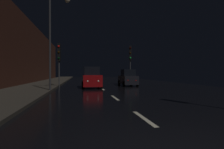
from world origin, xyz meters
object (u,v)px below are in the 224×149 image
traffic_light_far_left (59,56)px  car_approaching_headlights (92,78)px  traffic_light_far_right (130,56)px  streetlamp_overhead (55,29)px  car_parked_right_far (128,78)px

traffic_light_far_left → car_approaching_headlights: 4.43m
traffic_light_far_left → car_approaching_headlights: bearing=72.1°
traffic_light_far_right → streetlamp_overhead: size_ratio=0.65×
traffic_light_far_right → streetlamp_overhead: streetlamp_overhead is taller
traffic_light_far_right → car_approaching_headlights: 7.25m
traffic_light_far_left → streetlamp_overhead: (0.24, -5.02, 1.71)m
traffic_light_far_left → car_parked_right_far: size_ratio=1.22×
traffic_light_far_right → car_parked_right_far: bearing=-10.9°
traffic_light_far_right → car_approaching_headlights: bearing=-38.8°
streetlamp_overhead → car_parked_right_far: streetlamp_overhead is taller
car_parked_right_far → car_approaching_headlights: bearing=118.0°
traffic_light_far_right → car_approaching_headlights: size_ratio=1.18×
traffic_light_far_right → streetlamp_overhead: (-8.43, -7.73, 1.43)m
streetlamp_overhead → traffic_light_far_left: bearing=92.7°
car_approaching_headlights → car_parked_right_far: 5.05m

